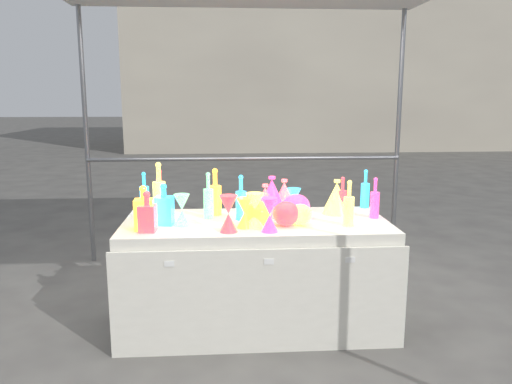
{
  "coord_description": "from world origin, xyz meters",
  "views": [
    {
      "loc": [
        -0.23,
        -3.3,
        1.58
      ],
      "look_at": [
        0.0,
        0.0,
        0.95
      ],
      "focal_mm": 35.0,
      "sensor_mm": 36.0,
      "label": 1
    }
  ],
  "objects": [
    {
      "name": "lampshade_1",
      "position": [
        0.23,
        0.28,
        0.87
      ],
      "size": [
        0.22,
        0.22,
        0.24
      ],
      "primitive_type": null,
      "rotation": [
        0.0,
        0.0,
        0.08
      ],
      "color": "#F7AF34",
      "rests_on": "display_table"
    },
    {
      "name": "display_table",
      "position": [
        0.0,
        -0.01,
        0.37
      ],
      "size": [
        1.84,
        0.83,
        0.75
      ],
      "color": "white",
      "rests_on": "ground"
    },
    {
      "name": "globe_3",
      "position": [
        0.28,
        0.04,
        0.83
      ],
      "size": [
        0.23,
        0.23,
        0.15
      ],
      "primitive_type": null,
      "rotation": [
        0.0,
        0.0,
        0.22
      ],
      "color": "#1D54A9",
      "rests_on": "display_table"
    },
    {
      "name": "bottle_4",
      "position": [
        -0.68,
        0.21,
        0.94
      ],
      "size": [
        0.12,
        0.12,
        0.38
      ],
      "primitive_type": null,
      "rotation": [
        0.0,
        0.0,
        0.41
      ],
      "color": "#158283",
      "rests_on": "display_table"
    },
    {
      "name": "decanter_1",
      "position": [
        -0.7,
        -0.23,
        0.88
      ],
      "size": [
        0.11,
        0.11,
        0.26
      ],
      "primitive_type": null,
      "rotation": [
        0.0,
        0.0,
        -0.07
      ],
      "color": "orange",
      "rests_on": "display_table"
    },
    {
      "name": "cardboard_box_closed",
      "position": [
        0.25,
        2.2,
        0.18
      ],
      "size": [
        0.53,
        0.41,
        0.36
      ],
      "primitive_type": "cube",
      "rotation": [
        0.0,
        0.0,
        -0.12
      ],
      "color": "brown",
      "rests_on": "ground"
    },
    {
      "name": "lampshade_3",
      "position": [
        0.6,
        0.17,
        0.87
      ],
      "size": [
        0.23,
        0.23,
        0.25
      ],
      "primitive_type": null,
      "rotation": [
        0.0,
        0.0,
        -0.12
      ],
      "color": "#158283",
      "rests_on": "display_table"
    },
    {
      "name": "ground",
      "position": [
        0.0,
        0.0,
        0.0
      ],
      "size": [
        80.0,
        80.0,
        0.0
      ],
      "primitive_type": "plane",
      "color": "slate",
      "rests_on": "ground"
    },
    {
      "name": "bottle_9",
      "position": [
        0.63,
        0.15,
        0.89
      ],
      "size": [
        0.07,
        0.07,
        0.27
      ],
      "primitive_type": null,
      "rotation": [
        0.0,
        0.0,
        -0.17
      ],
      "color": "orange",
      "rests_on": "display_table"
    },
    {
      "name": "bottle_1",
      "position": [
        -0.8,
        0.35,
        0.9
      ],
      "size": [
        0.07,
        0.07,
        0.29
      ],
      "primitive_type": null,
      "rotation": [
        0.0,
        0.0,
        0.03
      ],
      "color": "#19891B",
      "rests_on": "display_table"
    },
    {
      "name": "lampshade_0",
      "position": [
        0.07,
        0.14,
        0.86
      ],
      "size": [
        0.24,
        0.24,
        0.23
      ],
      "primitive_type": null,
      "rotation": [
        0.0,
        0.0,
        0.31
      ],
      "color": "#F7AF34",
      "rests_on": "display_table"
    },
    {
      "name": "hourglass_0",
      "position": [
        -0.19,
        -0.27,
        0.87
      ],
      "size": [
        0.15,
        0.15,
        0.23
      ],
      "primitive_type": null,
      "rotation": [
        0.0,
        0.0,
        0.39
      ],
      "color": "orange",
      "rests_on": "display_table"
    },
    {
      "name": "bottle_6",
      "position": [
        -0.28,
        0.2,
        0.92
      ],
      "size": [
        0.11,
        0.11,
        0.34
      ],
      "primitive_type": null,
      "rotation": [
        0.0,
        0.0,
        0.27
      ],
      "color": "red",
      "rests_on": "display_table"
    },
    {
      "name": "decanter_2",
      "position": [
        -0.61,
        -0.07,
        0.89
      ],
      "size": [
        0.13,
        0.13,
        0.28
      ],
      "primitive_type": null,
      "rotation": [
        0.0,
        0.0,
        -0.12
      ],
      "color": "#19891B",
      "rests_on": "display_table"
    },
    {
      "name": "bottle_11",
      "position": [
        0.6,
        -0.18,
        0.9
      ],
      "size": [
        0.08,
        0.08,
        0.3
      ],
      "primitive_type": null,
      "rotation": [
        0.0,
        0.0,
        -0.2
      ],
      "color": "#158283",
      "rests_on": "display_table"
    },
    {
      "name": "globe_0",
      "position": [
        0.0,
        -0.12,
        0.82
      ],
      "size": [
        0.23,
        0.23,
        0.14
      ],
      "primitive_type": null,
      "rotation": [
        0.0,
        0.0,
        0.37
      ],
      "color": "red",
      "rests_on": "display_table"
    },
    {
      "name": "globe_2",
      "position": [
        0.19,
        -0.15,
        0.82
      ],
      "size": [
        0.2,
        0.2,
        0.14
      ],
      "primitive_type": null,
      "rotation": [
        0.0,
        0.0,
        0.15
      ],
      "color": "orange",
      "rests_on": "display_table"
    },
    {
      "name": "hourglass_3",
      "position": [
        -0.49,
        -0.1,
        0.86
      ],
      "size": [
        0.12,
        0.12,
        0.21
      ],
      "primitive_type": null,
      "rotation": [
        0.0,
        0.0,
        -0.2
      ],
      "color": "#B72485",
      "rests_on": "display_table"
    },
    {
      "name": "cardboard_box_flat",
      "position": [
        0.04,
        2.35,
        0.03
      ],
      "size": [
        0.92,
        0.81,
        0.07
      ],
      "primitive_type": "cube",
      "rotation": [
        0.0,
        0.0,
        0.41
      ],
      "color": "brown",
      "rests_on": "ground"
    },
    {
      "name": "bottle_2",
      "position": [
        -0.68,
        0.28,
        0.91
      ],
      "size": [
        0.08,
        0.08,
        0.32
      ],
      "primitive_type": null,
      "rotation": [
        0.0,
        0.0,
        0.22
      ],
      "color": "orange",
      "rests_on": "display_table"
    },
    {
      "name": "bottle_10",
      "position": [
        0.83,
        0.03,
        0.89
      ],
      "size": [
        0.07,
        0.07,
        0.29
      ],
      "primitive_type": null,
      "rotation": [
        0.0,
        0.0,
        0.04
      ],
      "color": "#1D54A9",
      "rests_on": "display_table"
    },
    {
      "name": "lampshade_2",
      "position": [
        0.13,
        0.23,
        0.89
      ],
      "size": [
        0.3,
        0.3,
        0.27
      ],
      "primitive_type": null,
      "rotation": [
        0.0,
        0.0,
        -0.43
      ],
      "color": "#1D54A9",
      "rests_on": "display_table"
    },
    {
      "name": "hourglass_4",
      "position": [
        -0.09,
        -0.18,
        0.85
      ],
      "size": [
        0.13,
        0.13,
        0.2
      ],
      "primitive_type": null,
      "rotation": [
        0.0,
        0.0,
        0.41
      ],
      "color": "red",
      "rests_on": "display_table"
    },
    {
      "name": "background_building",
      "position": [
        4.0,
        14.0,
        3.0
      ],
      "size": [
        14.0,
        6.0,
        6.0
      ],
      "primitive_type": "cube",
      "color": "beige",
      "rests_on": "ground"
    },
    {
      "name": "bottle_3",
      "position": [
        -0.68,
        0.24,
        0.88
      ],
      "size": [
        0.07,
        0.07,
        0.27
      ],
      "primitive_type": null,
      "rotation": [
        0.0,
        0.0,
        -0.04
      ],
      "color": "#1D54A9",
      "rests_on": "display_table"
    },
    {
      "name": "globe_1",
      "position": [
        0.29,
        -0.13,
        0.81
      ],
      "size": [
        0.19,
        0.19,
        0.12
      ],
      "primitive_type": null,
      "rotation": [
        0.0,
        0.0,
        -0.26
      ],
      "color": "#158283",
      "rests_on": "display_table"
    },
    {
      "name": "decanter_0",
      "position": [
        -0.73,
        -0.17,
        0.89
      ],
      "size": [
        0.12,
        0.12,
        0.28
      ],
      "primitive_type": null,
      "rotation": [
        0.0,
        0.0,
        0.06
      ],
      "color": "red",
      "rests_on": "display_table"
    },
    {
      "name": "hourglass_1",
      "position": [
        0.06,
        -0.29,
        0.86
      ],
      "size": [
        0.14,
        0.14,
        0.22
      ],
      "primitive_type": null,
      "rotation": [
        0.0,
        0.0,
        0.34
      ],
      "color": "#1D54A9",
      "rests_on": "display_table"
    },
    {
      "name": "bottle_7",
      "position": [
        -0.1,
        0.04,
        0.91
      ],
      "size": [
        0.09,
        0.09,
        0.31
      ],
      "primitive_type": null,
      "rotation": [
        0.0,
        0.0,
        -0.24
      ],
      "color": "#19891B",
      "rests_on": "display_table"
    },
    {
      "name": "hourglass_2",
      "position": [
        -0.02,
        -0.18,
        0.86
      ],
      "size": [
        0.12,
        0.12,
        0.23
      ],
      "primitive_type": null,
      "rotation": [
        0.0,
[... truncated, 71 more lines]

